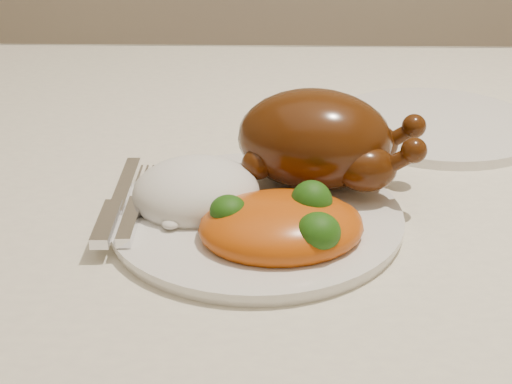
{
  "coord_description": "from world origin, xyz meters",
  "views": [
    {
      "loc": [
        -0.07,
        -0.65,
        1.08
      ],
      "look_at": [
        -0.08,
        -0.09,
        0.8
      ],
      "focal_mm": 50.0,
      "sensor_mm": 36.0,
      "label": 1
    }
  ],
  "objects_px": {
    "dining_table": "(331,267)",
    "dinner_plate": "(256,218)",
    "side_plate": "(436,124)",
    "roast_chicken": "(319,140)"
  },
  "relations": [
    {
      "from": "dining_table",
      "to": "side_plate",
      "type": "distance_m",
      "value": 0.22
    },
    {
      "from": "dining_table",
      "to": "roast_chicken",
      "type": "relative_size",
      "value": 8.52
    },
    {
      "from": "dining_table",
      "to": "roast_chicken",
      "type": "bearing_deg",
      "value": -126.83
    },
    {
      "from": "side_plate",
      "to": "dining_table",
      "type": "bearing_deg",
      "value": -131.85
    },
    {
      "from": "dining_table",
      "to": "roast_chicken",
      "type": "height_order",
      "value": "roast_chicken"
    },
    {
      "from": "dinner_plate",
      "to": "side_plate",
      "type": "height_order",
      "value": "same"
    },
    {
      "from": "dinner_plate",
      "to": "roast_chicken",
      "type": "relative_size",
      "value": 1.37
    },
    {
      "from": "side_plate",
      "to": "roast_chicken",
      "type": "relative_size",
      "value": 1.28
    },
    {
      "from": "dinner_plate",
      "to": "side_plate",
      "type": "distance_m",
      "value": 0.31
    },
    {
      "from": "dining_table",
      "to": "dinner_plate",
      "type": "xyz_separation_m",
      "value": [
        -0.08,
        -0.09,
        0.11
      ]
    }
  ]
}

